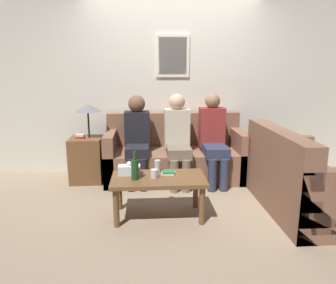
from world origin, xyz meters
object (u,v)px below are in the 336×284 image
Objects in this scene: person_middle at (178,136)px; person_left at (137,136)px; person_right at (213,136)px; drinking_glass at (154,174)px; couch_main at (175,156)px; coffee_table at (158,183)px; wine_bottle at (135,169)px; couch_side at (299,182)px.

person_left is at bearing 174.62° from person_middle.
person_right is at bearing -2.72° from person_left.
couch_main is at bearing 75.39° from drinking_glass.
wine_bottle reaches higher than coffee_table.
coffee_table is 0.83× the size of person_left.
couch_side is 1.26× the size of person_right.
coffee_table is at bearing -102.81° from couch_main.
wine_bottle is 1.21m from person_middle.
couch_side is 1.26× the size of person_middle.
couch_main reaches higher than drinking_glass.
coffee_table is (-1.54, -0.06, 0.05)m from couch_side.
person_middle is 1.00× the size of person_right.
wine_bottle is at bearing -168.80° from drinking_glass.
drinking_glass is at bearing -104.61° from couch_main.
person_middle reaches higher than person_left.
couch_side is at bearing -42.93° from couch_main.
couch_side is 1.56× the size of coffee_table.
couch_main is 0.63m from person_right.
wine_bottle is 0.25× the size of person_right.
couch_side is at bearing -29.76° from person_left.
couch_side is at bearing 2.67° from drinking_glass.
person_right is (-0.76, 0.97, 0.32)m from couch_side.
couch_side is 2.08m from person_left.
person_right is at bearing 52.75° from coffee_table.
person_right is at bearing 46.63° from wine_bottle.
wine_bottle is at bearing 93.61° from couch_side.
couch_main is 0.39m from person_middle.
person_left is 0.98× the size of person_right.
couch_main is 1.97× the size of coffee_table.
person_left is (0.00, 1.13, 0.10)m from wine_bottle.
wine_bottle is 3.37× the size of drinking_glass.
couch_side is 17.27× the size of drinking_glass.
wine_bottle is 0.21m from drinking_glass.
coffee_table is at bearing 12.32° from wine_bottle.
coffee_table is 0.81× the size of person_right.
person_left is at bearing 100.08° from drinking_glass.
couch_main is 1.60× the size of person_middle.
person_middle reaches higher than couch_main.
drinking_glass is 1.12m from person_left.
person_middle is at bearing 73.71° from coffee_table.
couch_main is 1.26× the size of couch_side.
person_middle is (0.02, -0.21, 0.33)m from couch_main.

